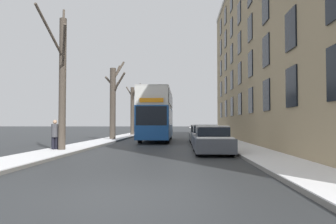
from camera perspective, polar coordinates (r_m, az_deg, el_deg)
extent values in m
plane|color=#303335|center=(7.45, -8.75, -14.28)|extent=(320.00, 320.00, 0.00)
cube|color=slate|center=(60.52, -3.91, -3.42)|extent=(2.20, 130.00, 0.13)
cube|color=white|center=(60.52, -3.91, -3.35)|extent=(2.18, 130.00, 0.03)
cube|color=slate|center=(60.28, 5.98, -3.42)|extent=(2.20, 130.00, 0.13)
cube|color=white|center=(60.28, 5.98, -3.35)|extent=(2.18, 130.00, 0.03)
cube|color=tan|center=(27.75, 22.57, 11.52)|extent=(9.00, 38.77, 15.99)
cube|color=black|center=(15.52, 20.70, 4.09)|extent=(0.08, 1.40, 1.79)
cube|color=black|center=(19.60, 16.77, 2.81)|extent=(0.08, 1.40, 1.79)
cube|color=black|center=(23.74, 14.21, 1.96)|extent=(0.08, 1.40, 1.79)
cube|color=black|center=(27.92, 12.41, 1.37)|extent=(0.08, 1.40, 1.79)
cube|color=black|center=(32.12, 11.08, 0.92)|extent=(0.08, 1.40, 1.79)
cube|color=black|center=(36.34, 10.06, 0.58)|extent=(0.08, 1.40, 1.79)
cube|color=black|center=(40.56, 9.25, 0.31)|extent=(0.08, 1.40, 1.79)
cube|color=black|center=(15.99, 20.59, 13.25)|extent=(0.08, 1.40, 1.79)
cube|color=black|center=(19.97, 16.70, 10.15)|extent=(0.08, 1.40, 1.79)
cube|color=black|center=(24.05, 14.15, 8.06)|extent=(0.08, 1.40, 1.79)
cube|color=black|center=(28.18, 12.37, 6.57)|extent=(0.08, 1.40, 1.79)
cube|color=black|center=(32.35, 11.05, 5.45)|extent=(0.08, 1.40, 1.79)
cube|color=black|center=(36.54, 10.04, 4.59)|extent=(0.08, 1.40, 1.79)
cube|color=black|center=(40.75, 9.23, 3.91)|extent=(0.08, 1.40, 1.79)
cube|color=black|center=(20.66, 16.62, 17.10)|extent=(0.08, 1.40, 1.79)
cube|color=black|center=(24.62, 14.10, 13.93)|extent=(0.08, 1.40, 1.79)
cube|color=black|center=(28.67, 12.33, 11.63)|extent=(0.08, 1.40, 1.79)
cube|color=black|center=(32.78, 11.02, 9.89)|extent=(0.08, 1.40, 1.79)
cube|color=black|center=(36.92, 10.01, 8.54)|extent=(0.08, 1.40, 1.79)
cube|color=black|center=(41.09, 9.21, 7.46)|extent=(0.08, 1.40, 1.79)
cube|color=black|center=(29.38, 12.29, 16.49)|extent=(0.08, 1.40, 1.79)
cube|color=black|center=(33.40, 10.99, 14.19)|extent=(0.08, 1.40, 1.79)
cube|color=black|center=(37.47, 9.99, 12.39)|extent=(0.08, 1.40, 1.79)
cube|color=black|center=(41.58, 9.19, 10.94)|extent=(0.08, 1.40, 1.79)
cube|color=black|center=(34.20, 10.96, 18.32)|extent=(0.08, 1.40, 1.79)
cube|color=black|center=(38.19, 9.96, 16.12)|extent=(0.08, 1.40, 1.79)
cube|color=black|center=(42.23, 9.17, 14.33)|extent=(0.08, 1.40, 1.79)
cylinder|color=#4C4238|center=(18.88, -17.90, 4.49)|extent=(0.38, 0.38, 7.37)
cylinder|color=#4C4238|center=(20.36, -17.76, 13.61)|extent=(0.73, 1.77, 2.85)
cylinder|color=#4C4238|center=(17.99, -17.69, 10.67)|extent=(1.07, 2.35, 1.85)
cylinder|color=#4C4238|center=(18.12, -19.85, 12.92)|extent=(0.45, 2.88, 2.07)
cylinder|color=#4C4238|center=(30.58, -9.60, 1.34)|extent=(0.54, 0.54, 6.69)
cylinder|color=#4C4238|center=(31.14, -8.98, 6.61)|extent=(0.77, 0.88, 1.64)
cylinder|color=#4C4238|center=(31.37, -10.20, 5.29)|extent=(1.11, 1.21, 1.08)
cylinder|color=#4C4238|center=(30.21, -8.59, 5.05)|extent=(1.47, 1.10, 1.84)
cylinder|color=#4C4238|center=(31.27, -9.17, 3.77)|extent=(0.42, 1.41, 1.64)
cylinder|color=#4C4238|center=(31.30, -8.63, 7.05)|extent=(1.08, 1.20, 1.97)
cylinder|color=#4C4238|center=(41.74, -6.24, 0.08)|extent=(0.44, 0.44, 6.17)
cylinder|color=#4C4238|center=(42.74, -6.18, 2.72)|extent=(0.36, 1.88, 2.08)
cylinder|color=#4C4238|center=(42.53, -5.85, 3.62)|extent=(0.55, 1.44, 1.26)
cylinder|color=#4C4238|center=(41.33, -5.89, 3.21)|extent=(0.86, 1.23, 2.07)
cylinder|color=#4C4238|center=(42.37, -6.74, 3.51)|extent=(1.07, 0.98, 1.41)
cylinder|color=#4C4238|center=(54.06, -4.42, 0.04)|extent=(0.40, 0.40, 6.99)
cylinder|color=#4C4238|center=(54.63, -4.68, 2.00)|extent=(0.80, 1.04, 1.57)
cylinder|color=#4C4238|center=(55.10, -4.59, 3.17)|extent=(0.71, 1.78, 1.55)
cylinder|color=#4C4238|center=(54.46, -3.79, 3.54)|extent=(1.28, 0.67, 2.21)
cylinder|color=#4C4238|center=(53.66, -3.77, 2.83)|extent=(1.50, 1.15, 2.31)
cylinder|color=#4C4238|center=(53.88, -4.64, 3.97)|extent=(0.51, 1.09, 1.91)
cube|color=#194C99|center=(29.46, -1.96, -1.88)|extent=(2.54, 10.79, 2.60)
cube|color=silver|center=(29.53, -1.96, 2.03)|extent=(2.49, 10.57, 1.43)
cube|color=silver|center=(29.59, -1.95, 3.53)|extent=(2.49, 10.57, 0.12)
cube|color=black|center=(29.46, -1.96, -0.90)|extent=(2.57, 9.49, 1.35)
cube|color=black|center=(29.53, -1.96, 2.17)|extent=(2.57, 9.49, 1.08)
cube|color=black|center=(24.11, -2.92, -0.66)|extent=(2.29, 0.06, 1.42)
cube|color=orange|center=(24.15, -2.92, 2.08)|extent=(1.78, 0.05, 0.32)
cylinder|color=black|center=(26.37, -4.89, -4.28)|extent=(0.30, 1.06, 1.06)
cylinder|color=black|center=(26.18, -0.09, -4.31)|extent=(0.30, 1.06, 1.06)
cylinder|color=black|center=(32.58, -3.50, -3.85)|extent=(0.30, 1.06, 1.06)
cylinder|color=black|center=(32.43, 0.38, -3.86)|extent=(0.30, 1.06, 1.06)
cube|color=#474C56|center=(17.35, 7.71, -5.51)|extent=(1.89, 4.42, 0.70)
cube|color=black|center=(17.50, 7.65, -3.46)|extent=(1.63, 2.21, 0.53)
cube|color=white|center=(17.50, 7.65, -2.49)|extent=(1.59, 2.10, 0.07)
cube|color=white|center=(15.77, 8.24, -4.49)|extent=(1.70, 1.15, 0.05)
cylinder|color=black|center=(15.99, 5.17, -6.54)|extent=(0.20, 0.63, 0.63)
cylinder|color=black|center=(16.16, 11.13, -6.46)|extent=(0.20, 0.63, 0.63)
cylinder|color=black|center=(18.63, 4.76, -5.89)|extent=(0.20, 0.63, 0.63)
cylinder|color=black|center=(18.77, 9.89, -5.84)|extent=(0.20, 0.63, 0.63)
cube|color=slate|center=(22.78, 6.43, -4.64)|extent=(1.82, 4.49, 0.72)
cube|color=black|center=(22.94, 6.39, -3.04)|extent=(1.56, 2.24, 0.54)
cube|color=white|center=(22.94, 6.39, -2.28)|extent=(1.53, 2.13, 0.07)
cube|color=white|center=(21.18, 6.73, -3.79)|extent=(1.63, 1.17, 0.05)
cylinder|color=black|center=(21.41, 4.55, -5.37)|extent=(0.20, 0.65, 0.65)
cylinder|color=black|center=(21.53, 8.81, -5.33)|extent=(0.20, 0.65, 0.65)
cylinder|color=black|center=(24.09, 4.30, -4.99)|extent=(0.20, 0.65, 0.65)
cylinder|color=black|center=(24.20, 8.09, -4.96)|extent=(0.20, 0.65, 0.65)
cube|color=silver|center=(28.22, 5.64, -4.28)|extent=(1.84, 4.02, 0.57)
cube|color=black|center=(28.36, 5.62, -3.07)|extent=(1.58, 2.01, 0.61)
cube|color=white|center=(28.36, 5.61, -2.36)|extent=(1.54, 1.91, 0.10)
cube|color=white|center=(26.79, 5.81, -3.71)|extent=(1.65, 1.05, 0.08)
cylinder|color=black|center=(26.99, 4.07, -4.65)|extent=(0.20, 0.66, 0.66)
cylinder|color=black|center=(27.08, 7.50, -4.63)|extent=(0.20, 0.66, 0.66)
cylinder|color=black|center=(29.40, 3.93, -4.43)|extent=(0.20, 0.66, 0.66)
cylinder|color=black|center=(29.48, 7.08, -4.42)|extent=(0.20, 0.66, 0.66)
cylinder|color=black|center=(19.12, -19.38, -5.40)|extent=(0.18, 0.18, 0.83)
cylinder|color=black|center=(19.14, -18.86, -5.40)|extent=(0.18, 0.18, 0.83)
cylinder|color=#47474C|center=(19.10, -19.10, -3.07)|extent=(0.39, 0.39, 0.72)
sphere|color=tan|center=(19.09, -19.08, -1.64)|extent=(0.23, 0.23, 0.23)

